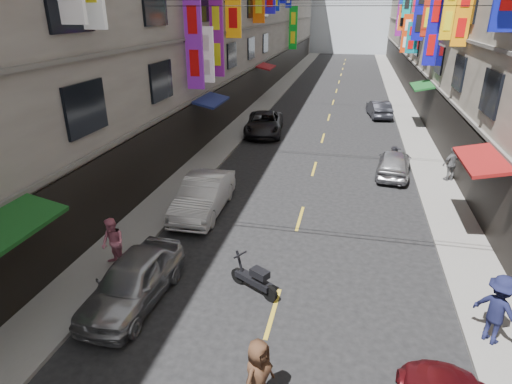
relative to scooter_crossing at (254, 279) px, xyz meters
The scene contains 15 objects.
sidewalk_left 29.64m from the scooter_crossing, 100.25° to the left, with size 2.00×90.00×0.12m, color slate.
sidewalk_right 29.93m from the scooter_crossing, 77.01° to the left, with size 2.00×90.00×0.12m, color slate.
street_awnings 13.42m from the scooter_crossing, 92.32° to the left, with size 13.99×35.20×0.41m.
lane_markings 26.18m from the scooter_crossing, 88.41° to the left, with size 0.12×80.20×0.01m.
scooter_crossing is the anchor object (origin of this frame).
scooter_far_right 13.77m from the scooter_crossing, 69.22° to the left, with size 0.50×1.80×1.14m.
car_left_near 3.50m from the scooter_crossing, 159.82° to the right, with size 1.67×4.16×1.42m, color #A3A4A8.
car_left_mid 5.90m from the scooter_crossing, 123.73° to the left, with size 1.61×4.61×1.52m, color silver.
car_left_far 17.67m from the scooter_crossing, 100.67° to the left, with size 2.36×5.12×1.42m, color black.
car_right_mid 12.04m from the scooter_crossing, 66.87° to the left, with size 1.58×3.93×1.34m, color #A6A6AB.
car_right_far 24.54m from the scooter_crossing, 79.45° to the left, with size 1.38×3.97×1.31m, color #2A2B32.
pedestrian_lfar 4.71m from the scooter_crossing, behind, with size 0.82×0.56×1.69m, color #D26F89.
pedestrian_rnear 6.39m from the scooter_crossing, ahead, with size 1.22×0.63×1.89m, color #141737.
pedestrian_rfar 12.93m from the scooter_crossing, 55.43° to the left, with size 0.98×0.56×1.68m, color #5D5D5F.
pedestrian_crossing 4.04m from the scooter_crossing, 76.04° to the right, with size 0.85×0.58×1.73m, color #442A1B.
Camera 1 is at (1.65, 2.46, 7.84)m, focal length 30.00 mm.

